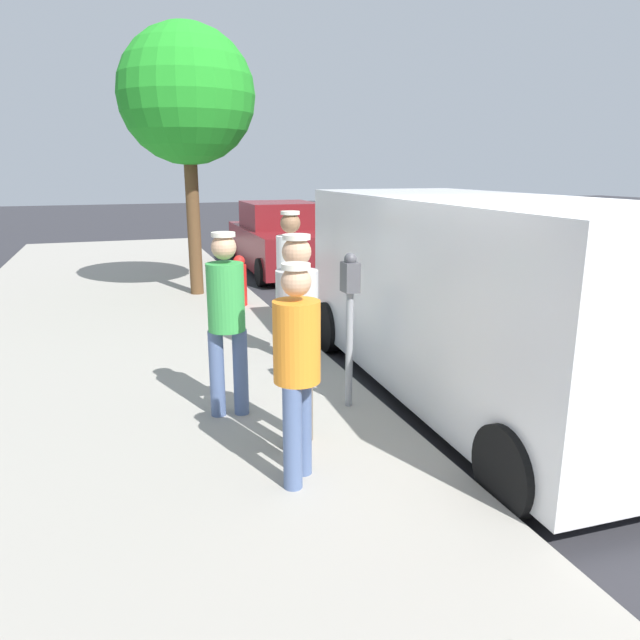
# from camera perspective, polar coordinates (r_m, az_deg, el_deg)

# --- Properties ---
(ground_plane) EXTENTS (80.00, 80.00, 0.00)m
(ground_plane) POSITION_cam_1_polar(r_m,az_deg,el_deg) (5.95, 18.09, -10.32)
(ground_plane) COLOR #2D2D33
(sidewalk_slab) EXTENTS (5.00, 32.00, 0.15)m
(sidewalk_slab) POSITION_cam_1_polar(r_m,az_deg,el_deg) (4.84, -18.54, -15.38)
(sidewalk_slab) COLOR #9E998E
(sidewalk_slab) RESTS_ON ground
(parking_meter_near) EXTENTS (0.14, 0.18, 1.52)m
(parking_meter_near) POSITION_cam_1_polar(r_m,az_deg,el_deg) (5.57, 2.91, 1.56)
(parking_meter_near) COLOR gray
(parking_meter_near) RESTS_ON sidewalk_slab
(pedestrian_in_white) EXTENTS (0.34, 0.36, 1.80)m
(pedestrian_in_white) POSITION_cam_1_polar(r_m,az_deg,el_deg) (7.00, -2.84, 4.32)
(pedestrian_in_white) COLOR #4C608C
(pedestrian_in_white) RESTS_ON sidewalk_slab
(pedestrian_in_gray) EXTENTS (0.34, 0.34, 1.78)m
(pedestrian_in_gray) POSITION_cam_1_polar(r_m,az_deg,el_deg) (4.74, -2.22, -0.76)
(pedestrian_in_gray) COLOR #726656
(pedestrian_in_gray) RESTS_ON sidewalk_slab
(pedestrian_in_orange) EXTENTS (0.34, 0.34, 1.65)m
(pedestrian_in_orange) POSITION_cam_1_polar(r_m,az_deg,el_deg) (4.21, -2.26, -4.04)
(pedestrian_in_orange) COLOR #4C608C
(pedestrian_in_orange) RESTS_ON sidewalk_slab
(pedestrian_in_green) EXTENTS (0.36, 0.34, 1.73)m
(pedestrian_in_green) POSITION_cam_1_polar(r_m,az_deg,el_deg) (5.43, -9.09, 0.68)
(pedestrian_in_green) COLOR #4C608C
(pedestrian_in_green) RESTS_ON sidewalk_slab
(parked_van) EXTENTS (2.29, 5.27, 2.15)m
(parked_van) POSITION_cam_1_polar(r_m,az_deg,el_deg) (6.37, 15.18, 2.46)
(parked_van) COLOR white
(parked_van) RESTS_ON ground
(parked_sedan_behind) EXTENTS (2.03, 4.44, 1.65)m
(parked_sedan_behind) POSITION_cam_1_polar(r_m,az_deg,el_deg) (14.28, -3.77, 7.72)
(parked_sedan_behind) COLOR maroon
(parked_sedan_behind) RESTS_ON ground
(street_tree) EXTENTS (2.37, 2.37, 4.69)m
(street_tree) POSITION_cam_1_polar(r_m,az_deg,el_deg) (11.12, -12.81, 20.41)
(street_tree) COLOR brown
(street_tree) RESTS_ON sidewalk_slab
(fire_hydrant) EXTENTS (0.24, 0.24, 0.86)m
(fire_hydrant) POSITION_cam_1_polar(r_m,az_deg,el_deg) (10.10, -7.81, 3.76)
(fire_hydrant) COLOR red
(fire_hydrant) RESTS_ON sidewalk_slab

